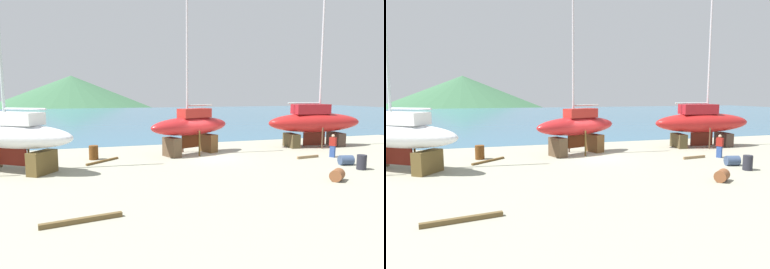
# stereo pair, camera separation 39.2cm
# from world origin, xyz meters

# --- Properties ---
(ground_plane) EXTENTS (44.21, 44.21, 0.00)m
(ground_plane) POSITION_xyz_m (0.00, -4.24, 0.00)
(ground_plane) COLOR #9C9B85
(sea_water) EXTENTS (169.30, 78.98, 0.01)m
(sea_water) POSITION_xyz_m (0.00, 46.30, 0.00)
(sea_water) COLOR #376A89
(sea_water) RESTS_ON ground
(headland_hill) EXTENTS (130.21, 130.21, 26.09)m
(headland_hill) POSITION_xyz_m (-14.71, 153.51, 0.00)
(headland_hill) COLOR #396744
(headland_hill) RESTS_ON ground
(sailboat_large_starboard) EXTENTS (8.39, 3.01, 12.16)m
(sailboat_large_starboard) POSITION_xyz_m (10.13, 2.06, 2.03)
(sailboat_large_starboard) COLOR #45332B
(sailboat_large_starboard) RESTS_ON ground
(sailboat_mid_port) EXTENTS (6.91, 4.04, 11.65)m
(sailboat_mid_port) POSITION_xyz_m (-0.79, 1.61, 2.01)
(sailboat_mid_port) COLOR brown
(sailboat_mid_port) RESTS_ON ground
(sailboat_small_center) EXTENTS (7.88, 6.26, 13.70)m
(sailboat_small_center) POSITION_xyz_m (-12.11, -0.83, 2.05)
(sailboat_small_center) COLOR brown
(sailboat_small_center) RESTS_ON ground
(worker) EXTENTS (0.42, 0.50, 1.61)m
(worker) POSITION_xyz_m (8.27, -2.51, 0.83)
(worker) COLOR #2B4788
(worker) RESTS_ON ground
(barrel_tipped_center) EXTENTS (0.86, 0.86, 0.95)m
(barrel_tipped_center) POSITION_xyz_m (-7.68, 1.54, 0.47)
(barrel_tipped_center) COLOR brown
(barrel_tipped_center) RESTS_ON ground
(barrel_blue_faded) EXTENTS (0.60, 0.60, 0.87)m
(barrel_blue_faded) POSITION_xyz_m (7.22, -6.26, 0.43)
(barrel_blue_faded) COLOR #24242D
(barrel_blue_faded) RESTS_ON ground
(barrel_tar_black) EXTENTS (0.99, 0.95, 0.60)m
(barrel_tar_black) POSITION_xyz_m (4.04, -7.99, 0.30)
(barrel_tar_black) COLOR brown
(barrel_tar_black) RESTS_ON ground
(barrel_tipped_left) EXTENTS (0.92, 0.78, 0.61)m
(barrel_tipped_left) POSITION_xyz_m (7.28, -4.94, 0.31)
(barrel_tipped_left) COLOR #374969
(barrel_tipped_left) RESTS_ON ground
(timber_long_fore) EXTENTS (2.13, 1.93, 0.13)m
(timber_long_fore) POSITION_xyz_m (-7.15, 0.46, 0.07)
(timber_long_fore) COLOR brown
(timber_long_fore) RESTS_ON ground
(timber_plank_far) EXTENTS (2.77, 0.66, 0.17)m
(timber_plank_far) POSITION_xyz_m (-8.31, -10.08, 0.08)
(timber_plank_far) COLOR brown
(timber_plank_far) RESTS_ON ground
(timber_plank_near) EXTENTS (1.81, 0.34, 0.18)m
(timber_plank_near) POSITION_xyz_m (6.41, -2.32, 0.09)
(timber_plank_near) COLOR olive
(timber_plank_near) RESTS_ON ground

